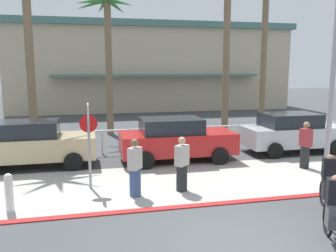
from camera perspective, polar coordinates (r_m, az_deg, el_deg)
The scene contains 18 objects.
ground_plane at distance 16.98m, azimuth -2.66°, elevation -2.94°, with size 80.00×80.00×0.00m, color #424447.
sidewalk_strip at distance 11.51m, azimuth 2.52°, elevation -8.87°, with size 44.00×4.00×0.02m, color #ADAAA0.
curb_paint at distance 9.71m, azimuth 5.71°, elevation -12.40°, with size 44.00×0.24×0.03m, color maroon.
building_backdrop at distance 33.15m, azimuth -3.16°, elevation 9.40°, with size 23.96×10.09×7.29m.
rail_fence at distance 15.37m, azimuth -1.69°, elevation -1.04°, with size 18.94×0.08×1.04m.
stop_sign_bike_lane at distance 10.73m, azimuth -12.52°, elevation -1.23°, with size 0.52×0.56×2.56m.
bollard_1 at distance 9.93m, azimuth -24.02°, elevation -9.61°, with size 0.20×0.20×1.00m.
palm_tree_4 at distance 19.50m, azimuth -9.68°, elevation 14.63°, with size 3.05×3.40×7.25m.
palm_tree_5 at distance 19.17m, azimuth 9.40°, elevation 16.08°, with size 3.28×3.26×8.11m.
palm_tree_6 at distance 21.77m, azimuth 15.14°, elevation 15.46°, with size 3.54×3.30×8.24m.
car_tan_1 at distance 13.92m, azimuth -20.87°, elevation -2.62°, with size 4.40×2.02×1.69m.
car_red_2 at distance 13.80m, azimuth 1.28°, elevation -2.10°, with size 4.40×2.02×1.69m.
car_silver_3 at distance 16.17m, azimuth 19.36°, elevation -0.94°, with size 4.40×2.02×1.69m.
cyclist_blue_0 at distance 8.18m, azimuth 25.07°, elevation -12.41°, with size 0.78×1.69×1.50m.
cyclist_red_1 at distance 9.89m, azimuth 24.32°, elevation -8.63°, with size 0.77×1.70×1.50m.
pedestrian_0 at distance 10.48m, azimuth 2.22°, elevation -6.47°, with size 0.47×0.46×1.63m.
pedestrian_1 at distance 13.72m, azimuth 21.05°, elevation -3.14°, with size 0.38×0.45×1.71m.
pedestrian_2 at distance 10.09m, azimuth -5.29°, elevation -7.04°, with size 0.45×0.48×1.66m.
Camera 1 is at (-2.91, -6.34, 3.60)m, focal length 38.21 mm.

